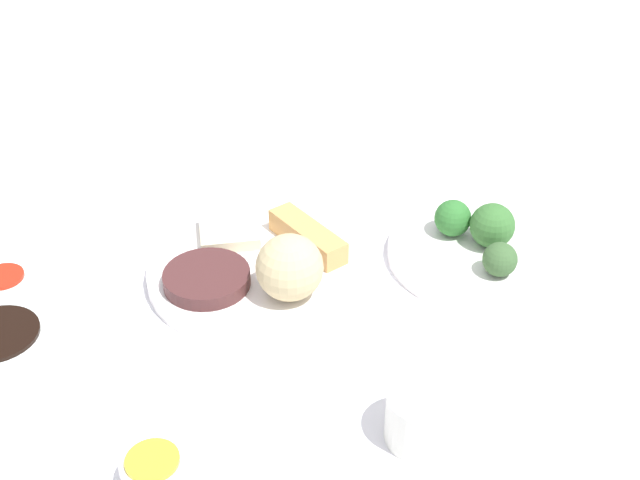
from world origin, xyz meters
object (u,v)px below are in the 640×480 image
object	(u,v)px
main_plate	(259,270)
teacup	(424,416)
soy_sauce_bowl	(0,349)
sauce_ramekin_sweet_and_sour	(5,287)
broccoli_plate	(480,254)
sauce_ramekin_hot_mustard	(154,472)

from	to	relation	value
main_plate	teacup	world-z (taller)	teacup
soy_sauce_bowl	sauce_ramekin_sweet_and_sour	xyz separation A→B (m)	(0.10, 0.03, -0.00)
broccoli_plate	sauce_ramekin_hot_mustard	world-z (taller)	sauce_ramekin_hot_mustard
main_plate	sauce_ramekin_hot_mustard	world-z (taller)	sauce_ramekin_hot_mustard
broccoli_plate	teacup	size ratio (longest dim) A/B	3.13
teacup	soy_sauce_bowl	bearing A→B (deg)	77.98
sauce_ramekin_sweet_and_sour	sauce_ramekin_hot_mustard	bearing A→B (deg)	-139.63
soy_sauce_bowl	sauce_ramekin_hot_mustard	distance (m)	0.23
sauce_ramekin_sweet_and_sour	teacup	distance (m)	0.49
broccoli_plate	sauce_ramekin_sweet_and_sour	size ratio (longest dim) A/B	3.84
main_plate	teacup	distance (m)	0.29
teacup	broccoli_plate	bearing A→B (deg)	-17.63
teacup	sauce_ramekin_sweet_and_sour	bearing A→B (deg)	66.57
sauce_ramekin_hot_mustard	teacup	world-z (taller)	teacup
broccoli_plate	soy_sauce_bowl	world-z (taller)	soy_sauce_bowl
broccoli_plate	teacup	xyz separation A→B (m)	(-0.28, 0.09, 0.02)
sauce_ramekin_hot_mustard	sauce_ramekin_sweet_and_sour	bearing A→B (deg)	40.37
sauce_ramekin_sweet_and_sour	teacup	xyz separation A→B (m)	(-0.19, -0.45, 0.01)
main_plate	soy_sauce_bowl	world-z (taller)	soy_sauce_bowl
sauce_ramekin_sweet_and_sour	sauce_ramekin_hot_mustard	world-z (taller)	same
main_plate	broccoli_plate	bearing A→B (deg)	-81.23
main_plate	teacup	size ratio (longest dim) A/B	3.68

